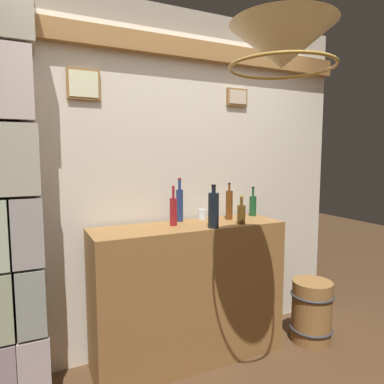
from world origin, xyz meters
TOP-DOWN VIEW (x-y plane):
  - panelled_rear_partition at (-0.00, 1.10)m, footprint 3.12×0.15m
  - stone_pillar at (-1.18, 0.92)m, footprint 0.38×0.39m
  - bar_shelf_unit at (0.00, 0.80)m, footprint 1.45×0.43m
  - liquor_bottle_gin at (-0.01, 0.96)m, footprint 0.05×0.05m
  - liquor_bottle_amaro at (0.65, 0.92)m, footprint 0.06×0.06m
  - liquor_bottle_vodka at (-0.11, 0.83)m, footprint 0.05×0.05m
  - liquor_bottle_sherry at (0.38, 0.87)m, footprint 0.06×0.06m
  - liquor_bottle_rye at (0.37, 0.67)m, footprint 0.06×0.06m
  - liquor_bottle_port at (0.11, 0.64)m, footprint 0.08×0.08m
  - glass_tumbler_rocks at (0.19, 0.96)m, footprint 0.07×0.07m
  - pendant_lamp at (0.07, -0.11)m, footprint 0.52×0.52m
  - wooden_barrel at (1.03, 0.59)m, footprint 0.35×0.35m

SIDE VIEW (x-z plane):
  - wooden_barrel at x=1.03m, z-range 0.00..0.51m
  - bar_shelf_unit at x=0.00m, z-range 0.00..1.04m
  - glass_tumbler_rocks at x=0.19m, z-range 1.04..1.13m
  - liquor_bottle_rye at x=0.37m, z-range 1.02..1.23m
  - liquor_bottle_amaro at x=0.65m, z-range 1.01..1.26m
  - liquor_bottle_vodka at x=-0.11m, z-range 1.01..1.30m
  - liquor_bottle_sherry at x=0.38m, z-range 1.02..1.31m
  - liquor_bottle_port at x=0.11m, z-range 1.02..1.33m
  - liquor_bottle_gin at x=-0.01m, z-range 1.01..1.35m
  - stone_pillar at x=-1.18m, z-range 0.00..2.61m
  - panelled_rear_partition at x=0.00m, z-range 0.07..2.75m
  - pendant_lamp at x=0.07m, z-range 1.79..2.36m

